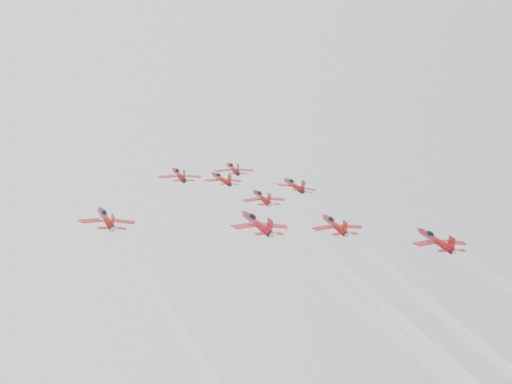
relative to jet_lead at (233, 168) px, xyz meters
name	(u,v)px	position (x,y,z in m)	size (l,w,h in m)	color
jet_lead	(233,168)	(0.00, 0.00, 0.00)	(10.24, 13.46, 7.38)	#A70F17
jet_row2_left	(179,174)	(-15.75, -10.73, -5.24)	(9.93, 13.06, 7.16)	#A91013
jet_row2_center	(221,179)	(-6.11, -11.40, -5.57)	(8.93, 11.74, 6.43)	#AC1610
jet_row2_right	(294,185)	(11.34, -12.17, -5.94)	(10.26, 13.49, 7.40)	maroon
jet_center	(366,288)	(-1.19, -65.35, -31.98)	(9.35, 91.52, 45.51)	#A81110
jet_rear_farleft	(133,365)	(-33.31, -80.72, -39.48)	(8.76, 85.80, 42.67)	#9F140F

